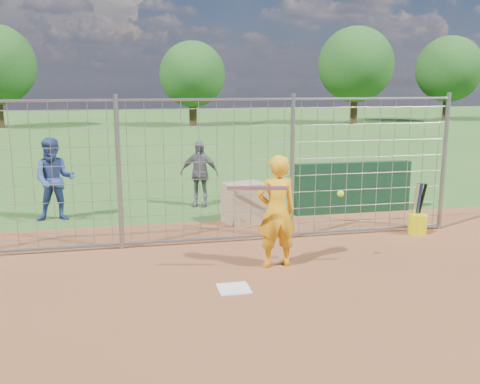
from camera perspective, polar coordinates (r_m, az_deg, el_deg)
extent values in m
plane|color=#2D591E|center=(7.62, -0.96, -9.80)|extent=(100.00, 100.00, 0.00)
cube|color=silver|center=(7.43, -0.66, -10.28)|extent=(0.43, 0.43, 0.02)
cube|color=#11381E|center=(11.80, 11.95, 0.46)|extent=(2.60, 0.20, 1.10)
imported|color=#EEA614|center=(8.10, 3.90, -2.11)|extent=(0.66, 0.47, 1.73)
imported|color=navy|center=(11.43, -19.18, 1.24)|extent=(0.84, 0.66, 1.70)
imported|color=#5D5D62|center=(12.18, -4.37, 1.99)|extent=(0.95, 0.65, 1.50)
cube|color=tan|center=(10.79, 0.45, -1.14)|extent=(0.93, 0.77, 0.80)
cylinder|color=silver|center=(7.61, 1.84, 0.41)|extent=(0.86, 0.23, 0.06)
sphere|color=#B7F219|center=(8.19, 10.68, -0.18)|extent=(0.10, 0.10, 0.10)
cylinder|color=yellow|center=(10.50, 18.42, -3.29)|extent=(0.34, 0.34, 0.38)
cylinder|color=silver|center=(10.43, 18.17, -1.33)|extent=(0.06, 0.17, 0.85)
cylinder|color=navy|center=(10.47, 18.50, -1.31)|extent=(0.08, 0.18, 0.85)
cylinder|color=black|center=(10.49, 18.73, -1.29)|extent=(0.09, 0.27, 0.84)
cylinder|color=gray|center=(9.08, -12.80, 1.94)|extent=(0.08, 0.08, 2.60)
cylinder|color=gray|center=(9.52, 5.56, 2.61)|extent=(0.08, 0.08, 2.60)
cylinder|color=gray|center=(10.81, 20.92, 2.97)|extent=(0.08, 0.08, 2.60)
cylinder|color=gray|center=(9.07, -3.50, 9.81)|extent=(9.00, 0.05, 0.05)
cylinder|color=gray|center=(9.46, -3.32, -5.00)|extent=(9.00, 0.05, 0.05)
cube|color=gray|center=(9.19, -3.40, 2.00)|extent=(9.00, 0.02, 2.50)
cylinder|color=#3F2B19|center=(35.27, -5.04, 8.80)|extent=(0.50, 0.50, 2.16)
sphere|color=#26561E|center=(35.24, -5.11, 12.41)|extent=(4.20, 4.20, 4.20)
cylinder|color=#3F2B19|center=(37.76, 12.07, 9.11)|extent=(0.50, 0.50, 2.59)
sphere|color=#26561E|center=(37.75, 12.25, 13.15)|extent=(5.04, 5.04, 5.04)
cylinder|color=#3F2B19|center=(42.91, 21.15, 8.76)|extent=(0.50, 0.50, 2.45)
sphere|color=#26561E|center=(42.90, 21.40, 12.11)|extent=(4.76, 4.76, 4.76)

